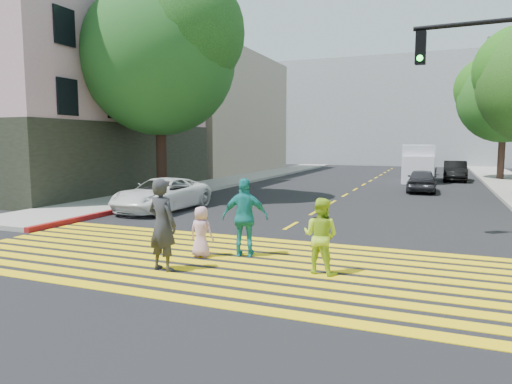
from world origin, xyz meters
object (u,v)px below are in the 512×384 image
Objects in this scene: tree_right_far at (507,92)px; silver_car at (422,168)px; pedestrian_extra at (245,217)px; pedestrian_man at (162,225)px; dark_car_near at (422,180)px; white_sedan at (162,195)px; pedestrian_woman at (321,236)px; tree_left at (161,50)px; white_van at (417,164)px; dark_car_parked at (455,171)px; pedestrian_child at (201,232)px.

tree_right_far is 2.10× the size of silver_car.
tree_right_far is 27.35m from pedestrian_extra.
pedestrian_man is 0.53× the size of dark_car_near.
pedestrian_woman is at bearing -34.98° from white_sedan.
dark_car_near is at bearing -84.29° from pedestrian_woman.
white_sedan is at bearing -57.90° from tree_left.
pedestrian_extra reaches higher than pedestrian_woman.
pedestrian_woman is 0.34× the size of white_sedan.
pedestrian_woman is (9.89, -9.40, -6.09)m from tree_left.
dark_car_near is 6.67m from white_van.
silver_car is (8.69, 23.50, -0.02)m from white_sedan.
white_van is at bearing 98.81° from silver_car.
silver_car is (4.00, 30.55, -0.35)m from pedestrian_man.
tree_left is 14.85m from dark_car_near.
pedestrian_man is at bearing -53.58° from white_sedan.
white_sedan reaches higher than silver_car.
tree_right_far is at bearing 25.11° from dark_car_parked.
white_van is (-5.39, -2.89, -4.84)m from tree_right_far.
tree_right_far is at bearing 58.25° from white_sedan.
tree_left is at bearing -33.22° from pedestrian_woman.
dark_car_parked is at bearing 27.57° from white_van.
dark_car_parked is at bearing -102.81° from pedestrian_child.
tree_left is 7.39m from white_sedan.
tree_left is 2.41× the size of silver_car.
tree_left is at bearing -63.08° from pedestrian_extra.
silver_car is at bearing 84.98° from white_van.
white_sedan is 25.06m from silver_car.
dark_car_near is at bearing -103.32° from pedestrian_child.
dark_car_near is at bearing -89.41° from white_van.
tree_left reaches higher than dark_car_near.
white_van is (10.70, 14.05, -5.71)m from tree_left.
tree_right_far is 29.31m from pedestrian_man.
dark_car_parked is (-3.00, -1.41, -5.32)m from tree_right_far.
tree_right_far reaches higher than silver_car.
pedestrian_woman is at bearing -151.18° from pedestrian_man.
dark_car_near is at bearing -117.19° from pedestrian_extra.
pedestrian_extra reaches higher than white_sedan.
dark_car_parked is (3.20, 24.92, -0.10)m from pedestrian_woman.
tree_left is 18.56m from white_van.
white_sedan is (-7.79, 6.04, -0.15)m from pedestrian_woman.
white_sedan is at bearing 48.63° from dark_car_near.
white_van is (3.70, 23.17, 0.56)m from pedestrian_child.
pedestrian_man reaches higher than dark_car_parked.
pedestrian_woman is 25.13m from dark_car_parked.
dark_car_near is at bearing -116.96° from tree_right_far.
pedestrian_child is at bearing 11.22° from pedestrian_extra.
tree_right_far is 2.43× the size of dark_car_near.
pedestrian_man is at bearing 74.91° from dark_car_near.
white_sedan reaches higher than pedestrian_child.
silver_car is at bearing -96.31° from pedestrian_child.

